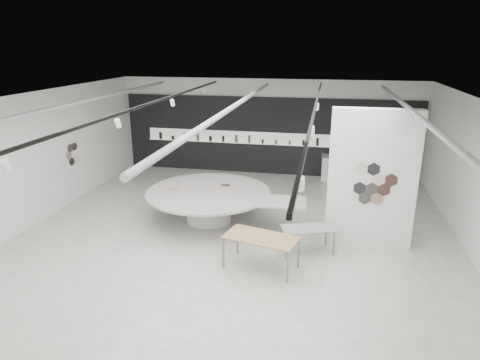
% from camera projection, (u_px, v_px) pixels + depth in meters
% --- Properties ---
extents(room, '(12.02, 14.02, 3.82)m').
position_uv_depth(room, '(226.00, 172.00, 10.58)').
color(room, beige).
rests_on(room, ground).
extents(back_wall_display, '(11.80, 0.27, 3.10)m').
position_uv_depth(back_wall_display, '(266.00, 136.00, 17.21)').
color(back_wall_display, black).
rests_on(back_wall_display, ground).
extents(partition_column, '(2.20, 0.38, 3.60)m').
position_uv_depth(partition_column, '(372.00, 179.00, 10.92)').
color(partition_column, white).
rests_on(partition_column, ground).
extents(display_island, '(4.88, 3.91, 0.95)m').
position_uv_depth(display_island, '(211.00, 202.00, 12.73)').
color(display_island, white).
rests_on(display_island, ground).
extents(sample_table_wood, '(1.86, 1.25, 0.80)m').
position_uv_depth(sample_table_wood, '(261.00, 239.00, 10.01)').
color(sample_table_wood, '#A38554').
rests_on(sample_table_wood, ground).
extents(sample_table_stone, '(1.44, 1.05, 0.67)m').
position_uv_depth(sample_table_stone, '(308.00, 230.00, 10.81)').
color(sample_table_stone, gray).
rests_on(sample_table_stone, ground).
extents(kitchen_counter, '(1.69, 0.66, 1.33)m').
position_uv_depth(kitchen_counter, '(343.00, 168.00, 16.58)').
color(kitchen_counter, white).
rests_on(kitchen_counter, ground).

